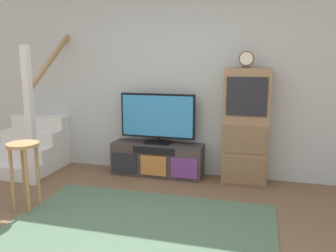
{
  "coord_description": "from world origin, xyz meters",
  "views": [
    {
      "loc": [
        1.09,
        -2.29,
        1.62
      ],
      "look_at": [
        0.01,
        1.62,
        0.83
      ],
      "focal_mm": 36.79,
      "sensor_mm": 36.0,
      "label": 1
    }
  ],
  "objects_px": {
    "television": "(158,117)",
    "desk_clock": "(246,60)",
    "side_cabinet": "(246,127)",
    "media_console": "(157,159)",
    "bar_stool_near": "(24,161)"
  },
  "relations": [
    {
      "from": "television",
      "to": "bar_stool_near",
      "type": "bearing_deg",
      "value": -124.99
    },
    {
      "from": "side_cabinet",
      "to": "desk_clock",
      "type": "distance_m",
      "value": 0.87
    },
    {
      "from": "media_console",
      "to": "bar_stool_near",
      "type": "height_order",
      "value": "bar_stool_near"
    },
    {
      "from": "desk_clock",
      "to": "bar_stool_near",
      "type": "relative_size",
      "value": 0.28
    },
    {
      "from": "television",
      "to": "side_cabinet",
      "type": "xyz_separation_m",
      "value": [
        1.21,
        -0.01,
        -0.08
      ]
    },
    {
      "from": "television",
      "to": "desk_clock",
      "type": "xyz_separation_m",
      "value": [
        1.18,
        -0.03,
        0.79
      ]
    },
    {
      "from": "media_console",
      "to": "desk_clock",
      "type": "relative_size",
      "value": 6.09
    },
    {
      "from": "side_cabinet",
      "to": "bar_stool_near",
      "type": "distance_m",
      "value": 2.7
    },
    {
      "from": "media_console",
      "to": "bar_stool_near",
      "type": "distance_m",
      "value": 1.83
    },
    {
      "from": "side_cabinet",
      "to": "bar_stool_near",
      "type": "height_order",
      "value": "side_cabinet"
    },
    {
      "from": "media_console",
      "to": "bar_stool_near",
      "type": "xyz_separation_m",
      "value": [
        -1.04,
        -1.47,
        0.32
      ]
    },
    {
      "from": "side_cabinet",
      "to": "desk_clock",
      "type": "xyz_separation_m",
      "value": [
        -0.03,
        -0.01,
        0.87
      ]
    },
    {
      "from": "television",
      "to": "desk_clock",
      "type": "distance_m",
      "value": 1.42
    },
    {
      "from": "bar_stool_near",
      "to": "side_cabinet",
      "type": "bearing_deg",
      "value": 33.3
    },
    {
      "from": "television",
      "to": "desk_clock",
      "type": "relative_size",
      "value": 5.0
    }
  ]
}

